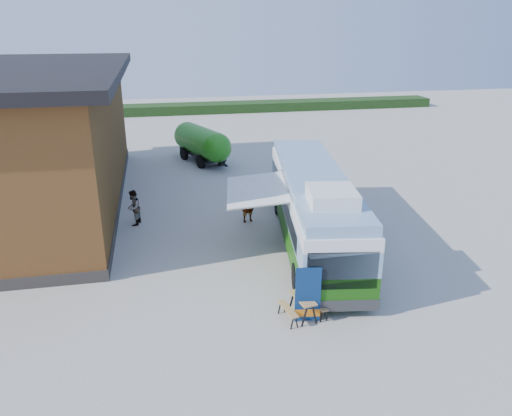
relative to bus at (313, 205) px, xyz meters
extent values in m
plane|color=#BCB7AD|center=(-2.52, -1.91, -1.90)|extent=(100.00, 100.00, 0.00)
cube|color=brown|center=(-13.02, 8.09, 1.60)|extent=(8.00, 20.00, 7.00)
cube|color=black|center=(-13.02, 8.09, 5.35)|extent=(9.60, 21.20, 0.50)
cube|color=#332D28|center=(-13.02, 8.09, -1.65)|extent=(8.10, 20.10, 0.50)
cube|color=#264419|center=(5.48, 36.09, -1.40)|extent=(40.00, 3.00, 1.00)
cube|color=#216510|center=(0.01, 0.08, -0.93)|extent=(4.58, 13.12, 1.18)
cube|color=#799DBD|center=(0.01, 0.08, 0.14)|extent=(4.58, 13.12, 0.96)
cube|color=black|center=(-1.22, 0.81, 0.14)|extent=(1.65, 10.61, 0.75)
cube|color=black|center=(1.41, 0.41, 0.14)|extent=(1.65, 10.61, 0.75)
cube|color=white|center=(0.01, 0.08, 0.87)|extent=(4.58, 13.12, 0.48)
cube|color=#799DBD|center=(0.01, 0.08, 1.32)|extent=(4.39, 12.89, 0.43)
cube|color=white|center=(-0.60, -3.95, 1.80)|extent=(1.99, 2.16, 0.54)
cube|color=black|center=(-0.95, -6.25, -0.02)|extent=(2.39, 0.42, 1.39)
cube|color=#2D2D2D|center=(-0.94, -6.20, -1.36)|extent=(2.73, 0.61, 0.43)
cube|color=#2D2D2D|center=(0.96, 6.36, -1.36)|extent=(2.73, 0.61, 0.43)
cylinder|color=black|center=(-1.84, -3.98, -1.36)|extent=(0.48, 1.11, 1.07)
cylinder|color=black|center=(0.58, -4.34, -1.36)|extent=(0.48, 1.11, 1.07)
cylinder|color=black|center=(-0.63, 3.97, -1.36)|extent=(0.48, 1.11, 1.07)
cylinder|color=black|center=(1.78, 3.61, -1.36)|extent=(0.48, 1.11, 1.07)
cube|color=white|center=(-2.59, -0.07, 0.97)|extent=(3.23, 4.57, 0.33)
cube|color=#A5A8AD|center=(-1.29, -0.27, 1.16)|extent=(0.83, 4.49, 0.15)
cylinder|color=#A5A8AD|center=(-2.86, -1.86, 0.87)|extent=(2.70, 0.46, 0.34)
cylinder|color=#A5A8AD|center=(-2.32, 1.72, 0.87)|extent=(2.70, 0.46, 0.34)
cube|color=navy|center=(-2.09, -6.16, -0.87)|extent=(0.87, 0.16, 2.05)
cube|color=orange|center=(-2.09, -6.16, -1.57)|extent=(0.89, 0.17, 0.29)
cube|color=#A5A8AD|center=(-2.09, -6.16, -1.86)|extent=(0.64, 0.27, 0.06)
cylinder|color=#A5A8AD|center=(-2.09, -6.14, -0.87)|extent=(0.03, 0.03, 2.05)
cube|color=#A87C4F|center=(-2.17, -5.89, -1.13)|extent=(0.73, 1.30, 0.04)
cube|color=#A87C4F|center=(-2.73, -5.99, -1.44)|extent=(0.48, 1.25, 0.04)
cube|color=#A87C4F|center=(-1.62, -5.79, -1.44)|extent=(0.48, 1.25, 0.04)
cube|color=black|center=(-2.26, -6.43, -1.52)|extent=(0.06, 0.06, 0.76)
cube|color=black|center=(-1.90, -6.36, -1.52)|extent=(0.06, 0.06, 0.76)
cube|color=black|center=(-2.45, -5.42, -1.52)|extent=(0.06, 0.06, 0.76)
cube|color=black|center=(-2.09, -5.35, -1.52)|extent=(0.06, 0.06, 0.76)
imported|color=#999999|center=(-2.41, 3.19, -0.92)|extent=(0.82, 0.67, 1.95)
imported|color=#999999|center=(-8.13, 3.91, -0.99)|extent=(0.92, 1.05, 1.81)
cylinder|color=#278918|center=(-3.60, 15.18, -0.36)|extent=(3.58, 5.00, 2.05)
sphere|color=#278918|center=(-2.76, 13.05, -0.36)|extent=(2.05, 2.05, 2.05)
sphere|color=#278918|center=(-4.43, 17.30, -0.36)|extent=(2.05, 2.05, 2.05)
cube|color=black|center=(-3.60, 15.18, -1.27)|extent=(3.02, 4.96, 0.23)
cube|color=black|center=(-2.51, 12.42, -1.32)|extent=(0.63, 1.32, 0.11)
cylinder|color=black|center=(-3.84, 13.61, -1.44)|extent=(0.60, 0.95, 0.91)
cylinder|color=black|center=(-2.35, 14.19, -1.44)|extent=(0.60, 0.95, 0.91)
cylinder|color=black|center=(-4.84, 16.16, -1.44)|extent=(0.60, 0.95, 0.91)
cylinder|color=black|center=(-3.35, 16.74, -1.44)|extent=(0.60, 0.95, 0.91)
camera|label=1|loc=(-6.71, -20.22, 7.80)|focal=35.00mm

